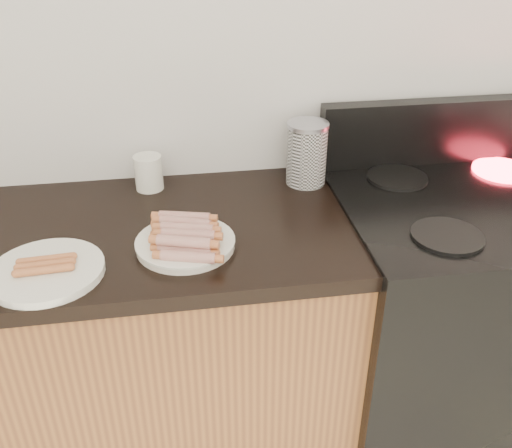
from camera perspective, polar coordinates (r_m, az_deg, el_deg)
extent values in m
cube|color=silver|center=(1.66, -7.37, 17.60)|extent=(4.00, 0.04, 2.60)
cube|color=black|center=(1.95, 18.76, -9.88)|extent=(0.76, 0.65, 0.90)
cube|color=black|center=(1.71, 21.24, 1.99)|extent=(0.76, 0.65, 0.01)
cube|color=black|center=(1.89, 17.87, 8.83)|extent=(0.76, 0.06, 0.20)
cylinder|color=black|center=(1.50, 18.58, -1.13)|extent=(0.18, 0.18, 0.01)
cylinder|color=black|center=(1.77, 13.94, 4.53)|extent=(0.18, 0.18, 0.01)
cylinder|color=#FF1E2D|center=(1.92, 23.43, 4.96)|extent=(0.18, 0.18, 0.01)
cylinder|color=white|center=(1.41, -7.06, -2.07)|extent=(0.28, 0.28, 0.02)
cylinder|color=white|center=(1.39, -20.21, -4.46)|extent=(0.31, 0.31, 0.02)
cylinder|color=maroon|center=(1.32, -6.93, -3.28)|extent=(0.13, 0.07, 0.03)
cylinder|color=maroon|center=(1.35, -6.99, -2.60)|extent=(0.13, 0.07, 0.03)
cylinder|color=maroon|center=(1.37, -7.06, -1.95)|extent=(0.13, 0.07, 0.03)
cylinder|color=maroon|center=(1.40, -7.11, -1.32)|extent=(0.13, 0.07, 0.03)
cylinder|color=maroon|center=(1.42, -7.17, -0.71)|extent=(0.13, 0.07, 0.03)
cylinder|color=maroon|center=(1.45, -7.22, -0.12)|extent=(0.13, 0.07, 0.03)
cylinder|color=maroon|center=(1.47, -7.28, 0.45)|extent=(0.13, 0.07, 0.03)
cylinder|color=maroon|center=(1.34, -7.06, -1.76)|extent=(0.13, 0.07, 0.03)
cylinder|color=maroon|center=(1.36, -7.12, -1.12)|extent=(0.13, 0.07, 0.03)
cylinder|color=maroon|center=(1.39, -7.17, -0.50)|extent=(0.13, 0.07, 0.03)
cylinder|color=maroon|center=(1.41, -7.23, 0.11)|extent=(0.13, 0.07, 0.03)
cylinder|color=maroon|center=(1.44, -7.28, 0.69)|extent=(0.13, 0.07, 0.03)
cylinder|color=#D9844F|center=(1.36, -20.49, -4.36)|extent=(0.12, 0.03, 0.02)
cylinder|color=#D9844F|center=(1.38, -20.34, -3.82)|extent=(0.12, 0.03, 0.02)
cylinder|color=#D9844F|center=(1.39, -20.20, -3.31)|extent=(0.12, 0.03, 0.02)
cylinder|color=silver|center=(1.69, 5.08, 6.86)|extent=(0.12, 0.12, 0.18)
cylinder|color=silver|center=(1.66, 5.23, 9.85)|extent=(0.12, 0.12, 0.01)
cylinder|color=white|center=(1.69, -10.69, 5.08)|extent=(0.10, 0.10, 0.10)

